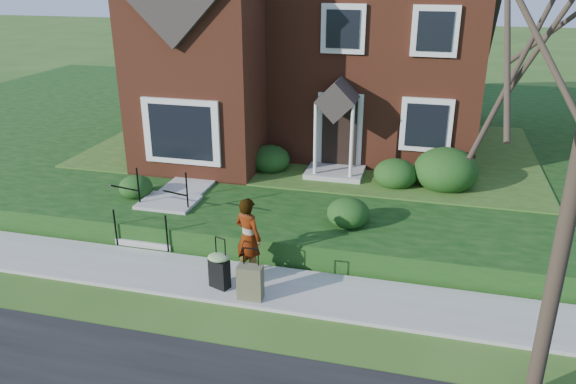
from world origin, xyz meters
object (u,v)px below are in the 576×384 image
(front_steps, at_px, (161,215))
(suitcase_black, at_px, (219,268))
(suitcase_olive, at_px, (250,282))
(woman, at_px, (248,237))

(front_steps, height_order, suitcase_black, front_steps)
(front_steps, xyz_separation_m, suitcase_olive, (3.09, -2.39, -0.04))
(suitcase_black, height_order, suitcase_olive, suitcase_black)
(front_steps, height_order, woman, woman)
(front_steps, relative_size, woman, 1.16)
(front_steps, distance_m, suitcase_olive, 3.90)
(front_steps, xyz_separation_m, suitcase_black, (2.35, -2.14, 0.03))
(woman, height_order, suitcase_olive, woman)
(suitcase_olive, bearing_deg, front_steps, 140.89)
(woman, relative_size, suitcase_olive, 1.64)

